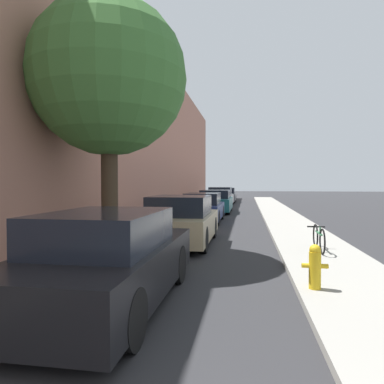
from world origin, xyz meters
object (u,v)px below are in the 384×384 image
at_px(parked_car_black, 109,261).
at_px(bicycle, 319,238).
at_px(parked_car_champagne, 181,221).
at_px(fire_hydrant, 315,266).
at_px(parked_car_white, 221,197).
at_px(parked_car_navy, 203,208).
at_px(parked_car_grey, 226,195).
at_px(street_tree_near, 109,78).
at_px(parked_car_teal, 216,202).

bearing_deg(parked_car_black, bicycle, 47.78).
distance_m(parked_car_champagne, fire_hydrant, 5.24).
xyz_separation_m(fire_hydrant, bicycle, (0.69, 3.22, -0.05)).
relative_size(parked_car_white, fire_hydrant, 5.99).
bearing_deg(bicycle, parked_car_navy, 119.79).
bearing_deg(parked_car_black, parked_car_grey, 89.79).
xyz_separation_m(parked_car_black, parked_car_navy, (-0.01, 10.97, -0.03)).
bearing_deg(parked_car_champagne, bicycle, -16.14).
height_order(parked_car_navy, street_tree_near, street_tree_near).
height_order(parked_car_navy, parked_car_grey, parked_car_grey).
bearing_deg(parked_car_teal, street_tree_near, -96.73).
distance_m(parked_car_teal, fire_hydrant, 15.56).
bearing_deg(parked_car_white, parked_car_grey, 88.07).
distance_m(street_tree_near, fire_hydrant, 6.47).
distance_m(parked_car_teal, bicycle, 12.60).
height_order(parked_car_grey, fire_hydrant, parked_car_grey).
bearing_deg(parked_car_navy, parked_car_white, 90.31).
height_order(parked_car_grey, street_tree_near, street_tree_near).
bearing_deg(parked_car_grey, parked_car_teal, -90.06).
height_order(parked_car_navy, fire_hydrant, parked_car_navy).
distance_m(parked_car_black, street_tree_near, 5.28).
bearing_deg(bicycle, parked_car_champagne, 164.70).
distance_m(parked_car_black, parked_car_grey, 27.13).
height_order(parked_car_navy, bicycle, parked_car_navy).
relative_size(parked_car_black, parked_car_grey, 1.00).
xyz_separation_m(parked_car_navy, parked_car_white, (-0.06, 11.19, 0.05)).
bearing_deg(parked_car_champagne, parked_car_navy, 90.80).
height_order(fire_hydrant, bicycle, fire_hydrant).
relative_size(parked_car_grey, street_tree_near, 0.65).
bearing_deg(parked_car_white, street_tree_near, -94.12).
bearing_deg(street_tree_near, parked_car_white, 85.88).
bearing_deg(bicycle, parked_car_white, 102.85).
relative_size(parked_car_black, parked_car_navy, 0.98).
relative_size(parked_car_champagne, fire_hydrant, 5.64).
height_order(parked_car_white, street_tree_near, street_tree_near).
height_order(street_tree_near, bicycle, street_tree_near).
relative_size(street_tree_near, fire_hydrant, 8.78).
bearing_deg(parked_car_black, fire_hydrant, 16.87).
xyz_separation_m(parked_car_champagne, parked_car_white, (-0.14, 16.94, 0.01)).
xyz_separation_m(parked_car_white, parked_car_grey, (0.17, 4.97, -0.06)).
xyz_separation_m(parked_car_teal, parked_car_grey, (0.01, 10.93, -0.02)).
relative_size(parked_car_white, bicycle, 2.83).
bearing_deg(fire_hydrant, parked_car_white, 98.42).
bearing_deg(parked_car_navy, parked_car_champagne, -89.20).
bearing_deg(parked_car_teal, parked_car_champagne, -90.08).
bearing_deg(parked_car_grey, parked_car_champagne, -90.07).
height_order(parked_car_white, bicycle, parked_car_white).
relative_size(parked_car_teal, parked_car_grey, 1.09).
bearing_deg(parked_car_teal, parked_car_grey, 89.94).
relative_size(parked_car_champagne, street_tree_near, 0.64).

